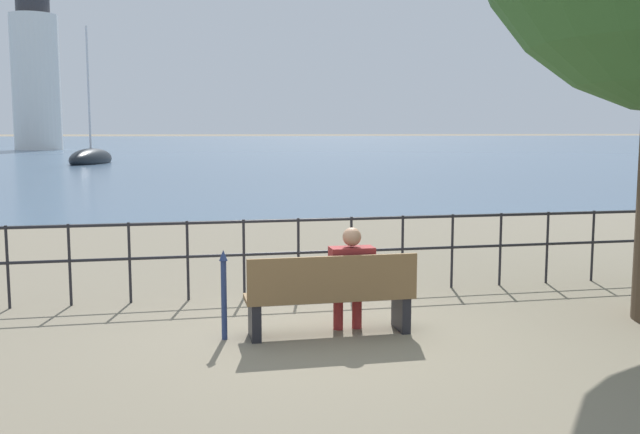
{
  "coord_description": "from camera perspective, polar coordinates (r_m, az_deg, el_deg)",
  "views": [
    {
      "loc": [
        -1.66,
        -7.42,
        2.21
      ],
      "look_at": [
        0.0,
        0.5,
        1.23
      ],
      "focal_mm": 40.0,
      "sensor_mm": 36.0,
      "label": 1
    }
  ],
  "objects": [
    {
      "name": "sailboat_2",
      "position": [
        51.28,
        -17.84,
        4.47
      ],
      "size": [
        3.43,
        6.48,
        9.66
      ],
      "rotation": [
        0.0,
        0.0,
        -0.25
      ],
      "color": "black",
      "rests_on": "ground_plane"
    },
    {
      "name": "harbor_lighthouse",
      "position": [
        90.69,
        -21.79,
        10.59
      ],
      "size": [
        5.36,
        5.36,
        18.98
      ],
      "color": "white",
      "rests_on": "ground_plane"
    },
    {
      "name": "park_bench",
      "position": [
        7.75,
        0.86,
        -6.36
      ],
      "size": [
        1.84,
        0.45,
        0.9
      ],
      "color": "brown",
      "rests_on": "ground_plane"
    },
    {
      "name": "ground_plane",
      "position": [
        7.92,
        0.75,
        -9.32
      ],
      "size": [
        1000.0,
        1000.0,
        0.0
      ],
      "primitive_type": "plane",
      "color": "#7A705B"
    },
    {
      "name": "seated_person_left",
      "position": [
        7.83,
        2.49,
        -4.61
      ],
      "size": [
        0.48,
        0.35,
        1.17
      ],
      "color": "maroon",
      "rests_on": "ground_plane"
    },
    {
      "name": "closed_umbrella",
      "position": [
        7.65,
        -7.7,
        -5.79
      ],
      "size": [
        0.09,
        0.09,
        0.97
      ],
      "color": "navy",
      "rests_on": "ground_plane"
    },
    {
      "name": "harbor_water",
      "position": [
        167.69,
        -11.34,
        6.0
      ],
      "size": [
        600.0,
        300.0,
        0.01
      ],
      "color": "#47607A",
      "rests_on": "ground_plane"
    },
    {
      "name": "promenade_railing",
      "position": [
        9.61,
        -1.74,
        -2.19
      ],
      "size": [
        13.28,
        0.04,
        1.05
      ],
      "color": "black",
      "rests_on": "ground_plane"
    }
  ]
}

